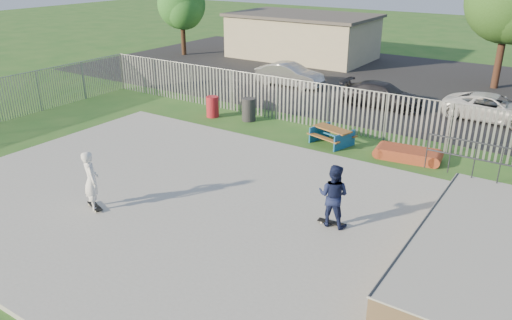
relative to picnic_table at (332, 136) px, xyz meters
The scene contains 19 objects.
ground 7.67m from the picnic_table, 105.27° to the right, with size 120.00×120.00×0.00m, color #275C1F.
concrete_slab 7.67m from the picnic_table, 105.27° to the right, with size 15.00×12.00×0.15m, color #9A9A95.
quarter_pipe 9.81m from the picnic_table, 40.34° to the right, with size 5.50×7.05×2.19m.
fence 3.05m from the picnic_table, 109.95° to the right, with size 26.04×16.02×2.00m.
picnic_table is the anchor object (origin of this frame).
funbox 3.12m from the picnic_table, ahead, with size 2.16×1.27×0.41m.
trash_bin_red 6.36m from the picnic_table, behind, with size 0.59×0.59×0.99m, color #A71922.
trash_bin_grey 4.65m from the picnic_table, behind, with size 0.64×0.64×1.06m, color #29292C.
parking_lot 11.79m from the picnic_table, 99.86° to the left, with size 40.00×18.00×0.02m, color black.
car_silver 9.75m from the picnic_table, 130.40° to the left, with size 1.42×4.06×1.34m, color #A8A9AD.
car_dark 6.31m from the picnic_table, 92.26° to the left, with size 1.70×4.18×1.21m, color black.
car_white 8.42m from the picnic_table, 55.07° to the left, with size 2.01×4.35×1.21m, color silver.
building 18.59m from the picnic_table, 122.69° to the left, with size 10.40×6.40×3.20m.
tree_left 21.82m from the picnic_table, 147.44° to the left, with size 3.58×3.58×5.52m.
tree_mid 14.90m from the picnic_table, 74.51° to the left, with size 4.71×4.71×7.26m.
skateboard_a 6.94m from the picnic_table, 64.31° to the right, with size 0.81×0.27×0.08m.
skateboard_b 9.86m from the picnic_table, 109.67° to the right, with size 0.82×0.46×0.08m.
skater_navy 6.97m from the picnic_table, 64.31° to the right, with size 0.88×0.68×1.81m, color #131A3D.
skater_white 9.88m from the picnic_table, 109.67° to the right, with size 0.66×0.43×1.81m, color white.
Camera 1 is at (10.07, -10.23, 7.15)m, focal length 35.00 mm.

